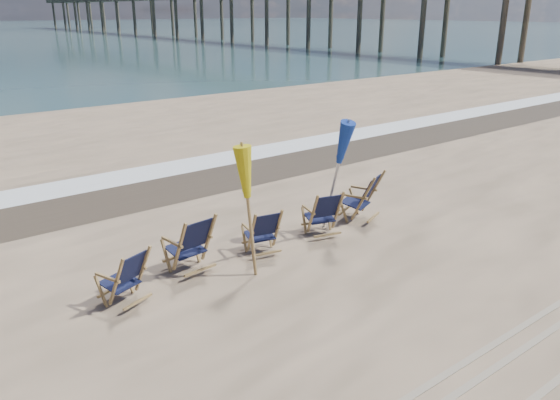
% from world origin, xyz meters
% --- Properties ---
extents(surf_foam, '(200.00, 1.40, 0.01)m').
position_xyz_m(surf_foam, '(0.00, 8.30, 0.00)').
color(surf_foam, silver).
rests_on(surf_foam, ground).
extents(wet_sand_strip, '(200.00, 2.60, 0.00)m').
position_xyz_m(wet_sand_strip, '(0.00, 6.80, 0.00)').
color(wet_sand_strip, '#42362A').
rests_on(wet_sand_strip, ground).
extents(tire_tracks, '(80.00, 1.30, 0.01)m').
position_xyz_m(tire_tracks, '(0.00, -2.80, 0.01)').
color(tire_tracks, gray).
rests_on(tire_tracks, ground).
extents(beach_chair_0, '(0.80, 0.84, 0.94)m').
position_xyz_m(beach_chair_0, '(-2.93, 1.85, 0.47)').
color(beach_chair_0, '#111533').
rests_on(beach_chair_0, ground).
extents(beach_chair_1, '(0.77, 0.85, 1.08)m').
position_xyz_m(beach_chair_1, '(-1.59, 2.13, 0.54)').
color(beach_chair_1, '#111533').
rests_on(beach_chair_1, ground).
extents(beach_chair_2, '(0.71, 0.77, 0.92)m').
position_xyz_m(beach_chair_2, '(-0.28, 1.91, 0.46)').
color(beach_chair_2, '#111533').
rests_on(beach_chair_2, ground).
extents(beach_chair_3, '(0.79, 0.85, 0.98)m').
position_xyz_m(beach_chair_3, '(1.18, 1.85, 0.49)').
color(beach_chair_3, '#111533').
rests_on(beach_chair_3, ground).
extents(beach_chair_4, '(0.95, 0.99, 1.09)m').
position_xyz_m(beach_chair_4, '(2.50, 2.15, 0.54)').
color(beach_chair_4, '#111533').
rests_on(beach_chair_4, ground).
extents(umbrella_yellow, '(0.30, 0.30, 2.23)m').
position_xyz_m(umbrella_yellow, '(-1.17, 1.49, 1.70)').
color(umbrella_yellow, '#9D7B46').
rests_on(umbrella_yellow, ground).
extents(umbrella_blue, '(0.30, 0.30, 2.38)m').
position_xyz_m(umbrella_blue, '(1.21, 2.03, 1.85)').
color(umbrella_blue, '#A5A5AD').
rests_on(umbrella_blue, ground).
extents(fishing_pier, '(4.40, 140.00, 9.30)m').
position_xyz_m(fishing_pier, '(38.00, 74.00, 4.65)').
color(fishing_pier, '#4C4437').
rests_on(fishing_pier, ground).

